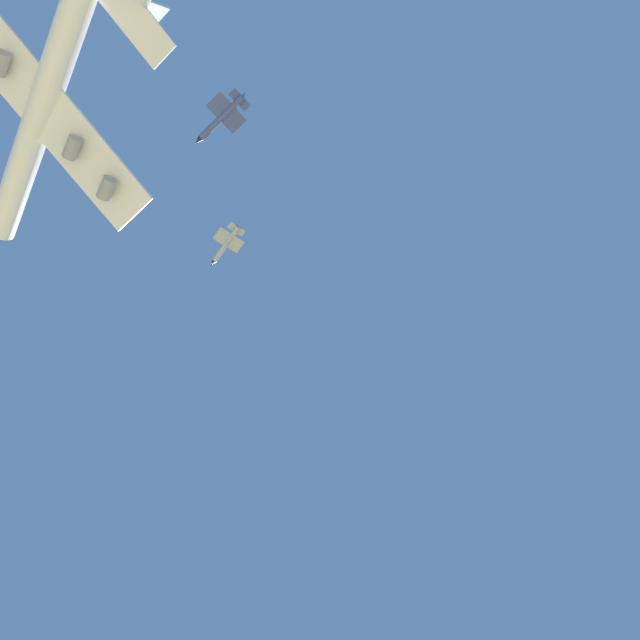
{
  "coord_description": "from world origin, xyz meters",
  "views": [
    {
      "loc": [
        -36.48,
        89.67,
        3.54
      ],
      "look_at": [
        8.15,
        71.58,
        75.93
      ],
      "focal_mm": 32.7,
      "sensor_mm": 36.0,
      "label": 1
    }
  ],
  "objects": [
    {
      "name": "chase_jet_right_wing",
      "position": [
        2.6,
        96.98,
        133.43
      ],
      "size": [
        14.81,
        9.73,
        4.0
      ],
      "rotation": [
        0.0,
        0.0,
        0.47
      ],
      "color": "#38478C"
    },
    {
      "name": "carrier_jet",
      "position": [
        16.03,
        133.91,
        135.93
      ],
      "size": [
        71.68,
        56.59,
        24.05
      ],
      "rotation": [
        0.31,
        0.0,
        0.47
      ],
      "color": "white"
    },
    {
      "name": "chase_jet_left_wing",
      "position": [
        41.91,
        86.79,
        153.55
      ],
      "size": [
        15.32,
        8.82,
        4.0
      ],
      "rotation": [
        0.0,
        0.0,
        0.24
      ],
      "color": "#999EA3"
    }
  ]
}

